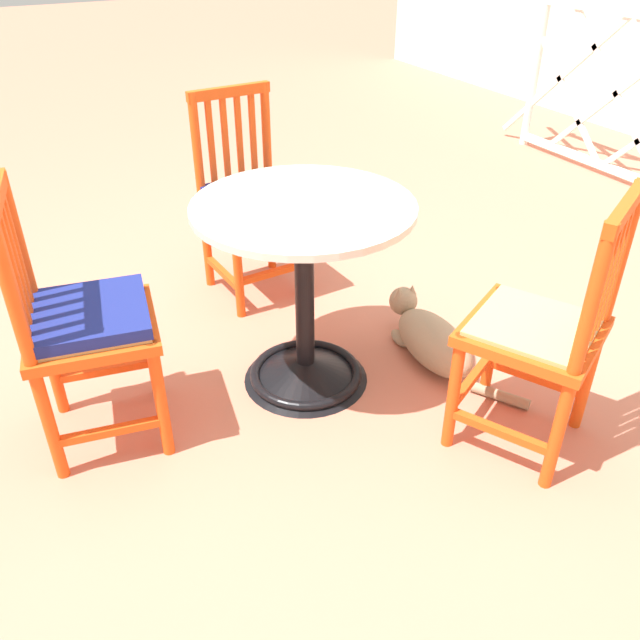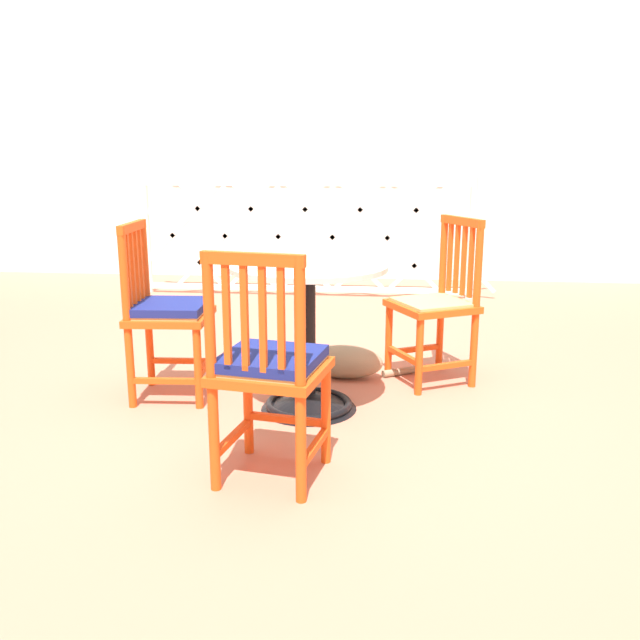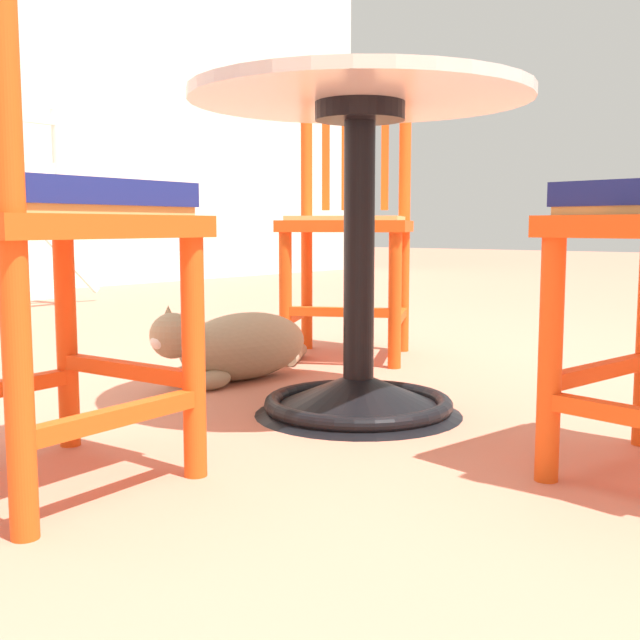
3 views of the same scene
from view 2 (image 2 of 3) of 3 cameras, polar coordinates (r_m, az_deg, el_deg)
name	(u,v)px [view 2 (image 2 of 3)]	position (r m, az deg, el deg)	size (l,w,h in m)	color
ground_plane	(310,422)	(3.23, -0.87, -8.69)	(24.00, 24.00, 0.00)	#C6755B
building_wall_backdrop	(356,139)	(6.98, 3.07, 15.10)	(10.00, 0.20, 2.80)	silver
lattice_fence_panel	(305,237)	(6.05, -1.26, 7.07)	(3.40, 0.06, 1.06)	silver
cafe_table	(309,354)	(3.31, -0.98, -2.92)	(0.76, 0.76, 0.73)	black
orange_chair_by_planter	(269,369)	(2.56, -4.31, -4.20)	(0.46, 0.46, 0.91)	#E04C14
orange_chair_at_corner	(436,305)	(3.75, 9.84, 1.23)	(0.54, 0.54, 0.91)	#E04C14
orange_chair_tucked_in	(166,313)	(3.54, -12.91, 0.55)	(0.42, 0.42, 0.91)	#E04C14
tabby_cat	(338,361)	(3.84, 1.52, -3.52)	(0.74, 0.27, 0.23)	#9E896B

